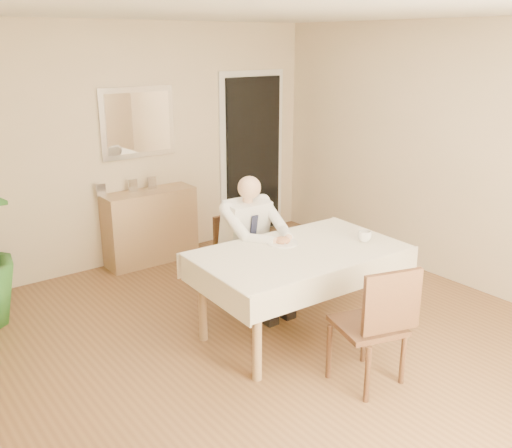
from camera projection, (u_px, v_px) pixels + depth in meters
room at (284, 192)px, 4.33m from camera, size 5.00×5.02×2.60m
doorway at (252, 156)px, 7.18m from camera, size 0.96×0.07×2.10m
mirror at (138, 123)px, 6.13m from camera, size 0.86×0.04×0.76m
dining_table at (299, 259)px, 4.72m from camera, size 1.76×1.09×0.75m
chair_far at (238, 253)px, 5.44m from camera, size 0.42×0.42×0.82m
chair_near at (377, 320)px, 4.00m from camera, size 0.55×0.55×0.93m
seated_man at (256, 238)px, 5.16m from camera, size 0.48×0.72×1.24m
plate at (282, 243)px, 4.83m from camera, size 0.26×0.26×0.02m
food at (282, 240)px, 4.82m from camera, size 0.14×0.14×0.06m
knife at (290, 242)px, 4.80m from camera, size 0.01×0.13×0.01m
fork at (283, 244)px, 4.75m from camera, size 0.01×0.13×0.01m
coffee_mug at (365, 236)px, 4.87m from camera, size 0.12×0.12×0.09m
sideboard at (150, 226)px, 6.37m from camera, size 1.03×0.35×0.82m
photo_frame_left at (101, 190)px, 5.99m from camera, size 0.10×0.02×0.14m
photo_frame_center at (133, 186)px, 6.19m from camera, size 0.10×0.02×0.14m
photo_frame_right at (152, 183)px, 6.31m from camera, size 0.10×0.02×0.14m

